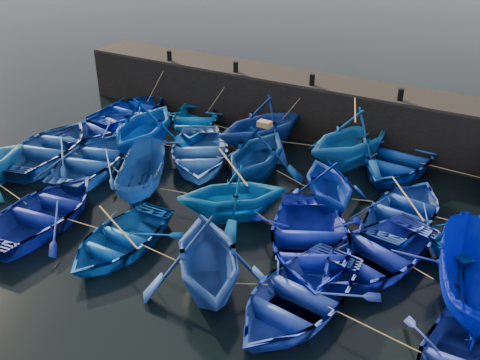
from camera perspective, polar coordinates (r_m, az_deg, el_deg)
The scene contains 32 objects.
ground at distance 18.23m, azimuth -5.13°, elevation -6.04°, with size 120.00×120.00×0.00m, color black.
quay_wall at distance 25.95m, azimuth 8.27°, elevation 7.65°, with size 26.00×2.50×2.50m, color black.
quay_top at distance 25.53m, azimuth 8.47°, elevation 10.40°, with size 26.00×2.50×0.12m, color black.
bollard_0 at distance 28.55m, azimuth -7.55°, elevation 13.01°, with size 0.24×0.24×0.50m, color black.
bollard_1 at distance 26.36m, azimuth -0.46°, elevation 11.98°, with size 0.24×0.24×0.50m, color black.
bollard_2 at distance 24.64m, azimuth 7.69°, elevation 10.56°, with size 0.24×0.24×0.50m, color black.
bollard_3 at distance 23.47m, azimuth 16.76°, elevation 8.72°, with size 0.24×0.24×0.50m, color black.
boat_0 at distance 28.09m, azimuth -11.40°, elevation 7.38°, with size 3.51×4.90×1.02m, color #001D91.
boat_1 at distance 26.23m, azimuth -4.95°, elevation 6.29°, with size 3.41×4.76×0.99m, color #065BB8.
boat_2 at distance 23.91m, azimuth 2.43°, elevation 6.07°, with size 4.05×4.69×2.47m, color navy.
boat_3 at distance 22.93m, azimuth 11.87°, elevation 4.48°, with size 4.05×4.70×2.47m, color #125DB1.
boat_4 at distance 23.15m, azimuth 16.53°, elevation 2.34°, with size 4.01×5.60×1.16m, color navy.
boat_6 at distance 26.26m, azimuth -14.33°, elevation 5.49°, with size 3.30×4.61×0.96m, color #213D99.
boat_7 at distance 23.99m, azimuth -10.20°, elevation 5.83°, with size 4.19×4.86×2.56m, color #003B9E.
boat_8 at distance 22.79m, azimuth -4.42°, elevation 2.97°, with size 3.77×5.27×1.09m, color blue.
boat_9 at distance 21.33m, azimuth 1.86°, elevation 3.01°, with size 3.78×4.39×2.31m, color navy.
boat_10 at distance 19.68m, azimuth 9.50°, elevation -0.26°, with size 3.20×3.72×1.96m, color #07289C.
boat_11 at distance 19.52m, azimuth 17.22°, elevation -3.14°, with size 3.34×4.67×0.97m, color navy.
boat_13 at distance 24.61m, azimuth -19.70°, elevation 3.33°, with size 3.85×5.38×1.12m, color navy.
boat_14 at distance 22.99m, azimuth -15.39°, elevation 2.17°, with size 3.64×5.08×1.05m, color #1A4894.
boat_15 at distance 20.51m, azimuth -10.51°, elevation 0.36°, with size 1.58×4.20×1.62m, color navy.
boat_16 at distance 18.64m, azimuth -0.79°, elevation -1.39°, with size 3.35×3.88×2.04m, color #065BA4.
boat_17 at distance 17.11m, azimuth 7.41°, elevation -6.40°, with size 3.94×5.51×1.14m, color #0B19A4.
boat_18 at distance 16.99m, azimuth 14.15°, elevation -7.63°, with size 3.58×5.00×1.04m, color #17279A.
boat_19 at distance 16.16m, azimuth 23.24°, elevation -9.74°, with size 1.75×4.63×1.79m, color #000FA2.
boat_21 at distance 19.74m, azimuth -20.15°, elevation -3.13°, with size 3.66×5.12×1.06m, color navy.
boat_22 at distance 17.70m, azimuth -12.76°, elevation -6.14°, with size 3.09×4.33×0.90m, color #094793.
boat_23 at distance 15.33m, azimuth -3.49°, elevation -8.08°, with size 3.81×4.42×2.33m, color navy.
boat_24 at distance 15.02m, azimuth 6.12°, elevation -12.24°, with size 3.60×5.03×1.04m, color #223DAE.
wooden_crate at distance 20.70m, azimuth 2.65°, elevation 6.00°, with size 0.52×0.36×0.22m, color olive.
mooring_ropes at distance 21.40m, azimuth 2.54°, elevation 2.22°, with size 17.67×11.64×2.10m.
loose_oars at distance 18.88m, azimuth 4.81°, elevation 0.99°, with size 9.73×11.89×1.64m.
Camera 1 is at (9.01, -12.13, 10.21)m, focal length 40.00 mm.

